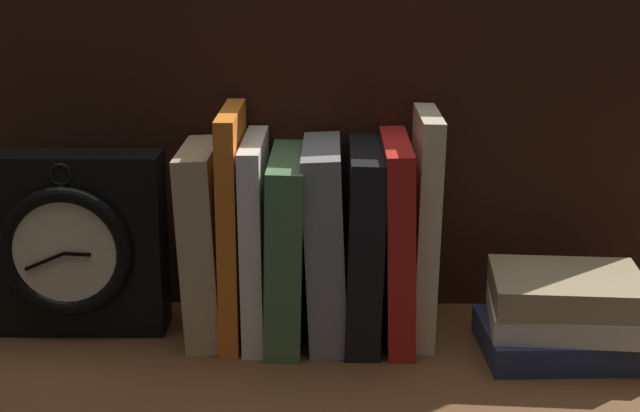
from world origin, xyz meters
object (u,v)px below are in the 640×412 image
at_px(book_black_skeptic, 364,243).
at_px(book_red_requiem, 397,239).
at_px(book_orange_pandolfini, 233,224).
at_px(book_green_romantic, 287,246).
at_px(book_gray_chess, 325,241).
at_px(book_stack_side, 569,315).
at_px(book_white_catcher, 256,238).
at_px(framed_clock, 72,244).
at_px(book_tan_shortstories, 204,242).
at_px(book_cream_twain, 424,226).

xyz_separation_m(book_black_skeptic, book_red_requiem, (0.03, 0.00, 0.00)).
distance_m(book_orange_pandolfini, book_green_romantic, 0.06).
height_order(book_gray_chess, book_stack_side, book_gray_chess).
relative_size(book_white_catcher, book_gray_chess, 1.03).
distance_m(book_green_romantic, book_red_requiem, 0.11).
bearing_deg(book_gray_chess, book_black_skeptic, 0.00).
height_order(book_orange_pandolfini, book_stack_side, book_orange_pandolfini).
relative_size(book_white_catcher, book_stack_side, 1.16).
xyz_separation_m(book_red_requiem, framed_clock, (-0.33, 0.00, -0.01)).
height_order(book_tan_shortstories, book_gray_chess, book_gray_chess).
distance_m(book_gray_chess, framed_clock, 0.26).
xyz_separation_m(book_orange_pandolfini, book_white_catcher, (0.02, 0.00, -0.01)).
bearing_deg(framed_clock, book_orange_pandolfini, -0.41).
height_order(book_green_romantic, book_black_skeptic, book_black_skeptic).
bearing_deg(framed_clock, book_black_skeptic, -0.23).
height_order(book_black_skeptic, book_stack_side, book_black_skeptic).
xyz_separation_m(book_tan_shortstories, book_cream_twain, (0.22, 0.00, 0.02)).
bearing_deg(book_cream_twain, book_white_catcher, 180.00).
height_order(book_black_skeptic, book_red_requiem, book_red_requiem).
height_order(book_red_requiem, framed_clock, book_red_requiem).
xyz_separation_m(book_cream_twain, book_stack_side, (0.14, -0.05, -0.08)).
bearing_deg(book_red_requiem, book_gray_chess, -180.00).
relative_size(book_red_requiem, book_stack_side, 1.15).
bearing_deg(book_gray_chess, book_white_catcher, 180.00).
distance_m(book_white_catcher, book_red_requiem, 0.14).
height_order(book_tan_shortstories, book_orange_pandolfini, book_orange_pandolfini).
bearing_deg(book_white_catcher, book_green_romantic, 0.00).
xyz_separation_m(book_white_catcher, book_black_skeptic, (0.11, 0.00, -0.00)).
xyz_separation_m(book_white_catcher, book_green_romantic, (0.03, 0.00, -0.01)).
xyz_separation_m(book_green_romantic, book_cream_twain, (0.14, 0.00, 0.02)).
distance_m(book_white_catcher, book_cream_twain, 0.17).
bearing_deg(book_red_requiem, book_black_skeptic, 180.00).
xyz_separation_m(book_white_catcher, framed_clock, (-0.19, 0.00, -0.01)).
bearing_deg(book_white_catcher, book_black_skeptic, 0.00).
xyz_separation_m(book_orange_pandolfini, book_cream_twain, (0.19, 0.00, -0.00)).
distance_m(book_orange_pandolfini, book_stack_side, 0.35).
height_order(book_black_skeptic, framed_clock, book_black_skeptic).
relative_size(book_red_requiem, framed_clock, 1.08).
relative_size(book_orange_pandolfini, book_cream_twain, 1.01).
bearing_deg(book_orange_pandolfini, book_red_requiem, 0.00).
bearing_deg(book_stack_side, book_gray_chess, 168.31).
bearing_deg(book_cream_twain, book_green_romantic, 180.00).
distance_m(book_tan_shortstories, book_black_skeptic, 0.16).
xyz_separation_m(book_black_skeptic, framed_clock, (-0.30, 0.00, -0.00)).
bearing_deg(book_green_romantic, book_cream_twain, 0.00).
relative_size(book_orange_pandolfini, book_green_romantic, 1.25).
xyz_separation_m(book_tan_shortstories, book_orange_pandolfini, (0.03, 0.00, 0.02)).
relative_size(book_orange_pandolfini, book_gray_chess, 1.18).
xyz_separation_m(book_cream_twain, framed_clock, (-0.36, 0.00, -0.02)).
relative_size(book_cream_twain, framed_clock, 1.23).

